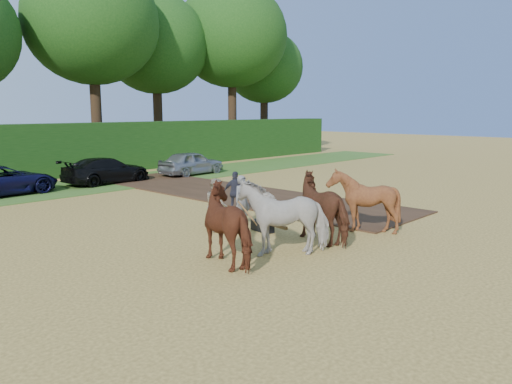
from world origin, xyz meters
name	(u,v)px	position (x,y,z in m)	size (l,w,h in m)	color
ground	(347,223)	(0.00, 0.00, 0.00)	(120.00, 120.00, 0.00)	gold
earth_strip	(234,193)	(1.50, 7.00, 0.03)	(4.50, 17.00, 0.05)	#472D1C
grass_verge	(121,182)	(0.00, 14.00, 0.01)	(50.00, 5.00, 0.03)	#38601E
hedgerow	(77,149)	(0.00, 18.50, 1.50)	(46.00, 1.60, 3.00)	#14380F
spectator_near	(217,204)	(-3.70, 2.44, 0.83)	(0.80, 0.63, 1.65)	#B5A78E
spectator_far	(236,193)	(-1.49, 3.84, 0.78)	(0.91, 0.38, 1.55)	#272834
plough_team	(304,211)	(-3.20, -0.63, 0.97)	(6.73, 4.68, 1.96)	#632D18
parked_cars	(17,179)	(-5.25, 13.93, 0.68)	(24.88, 2.85, 1.40)	#B8BABF
treeline	(15,18)	(-1.69, 21.69, 8.97)	(48.70, 10.60, 14.21)	#382616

